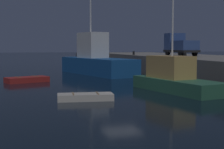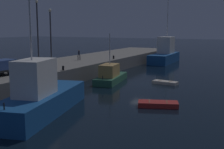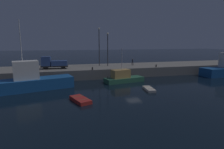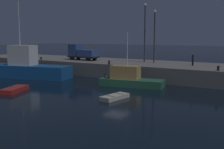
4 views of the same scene
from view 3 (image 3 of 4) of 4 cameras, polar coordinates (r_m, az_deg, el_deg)
ground_plane at (r=32.31m, az=6.94°, el=-3.89°), size 320.00×320.00×0.00m
pier_quay at (r=44.26m, az=0.70°, el=1.38°), size 75.97×10.60×2.11m
fishing_trawler_red at (r=35.75m, az=3.47°, el=-0.93°), size 8.22×3.96×6.66m
fishing_boat_orange at (r=32.61m, az=-23.81°, el=-1.82°), size 12.91×6.56×11.29m
dinghy_orange_near at (r=24.63m, az=-9.98°, el=-7.87°), size 2.79×4.06×0.52m
rowboat_white_mid at (r=30.38m, az=11.62°, el=-4.54°), size 1.71×3.45×0.44m
lamp_post_west at (r=44.16m, az=-4.10°, el=9.55°), size 0.44×0.44×9.12m
lamp_post_east at (r=43.89m, az=-1.37°, el=8.79°), size 0.44×0.44×7.96m
utility_truck at (r=41.18m, az=-18.11°, el=3.48°), size 5.74×2.22×2.68m
dockworker at (r=45.27m, az=6.51°, el=4.10°), size 0.43×0.43×1.70m
bollard_west at (r=37.96m, az=-6.22°, el=1.89°), size 0.28×0.28×0.56m
bollard_central at (r=38.99m, az=-27.78°, el=0.93°), size 0.28×0.28×0.47m
bollard_east at (r=43.33m, az=13.78°, el=2.70°), size 0.28×0.28×0.58m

